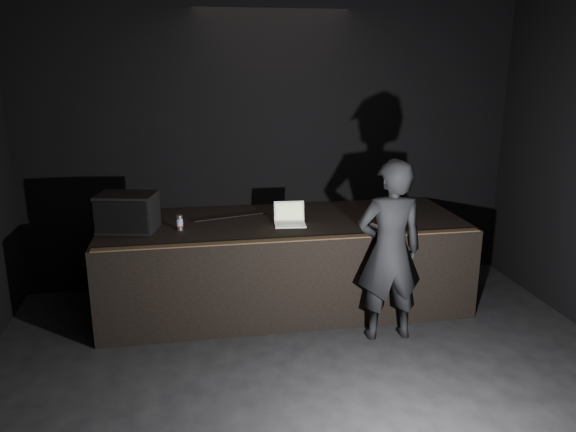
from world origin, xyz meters
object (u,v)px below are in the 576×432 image
(stage_monitor, at_px, (127,212))
(person, at_px, (390,251))
(beer_can, at_px, (180,223))
(stage_riser, at_px, (284,263))
(laptop, at_px, (290,218))

(stage_monitor, bearing_deg, person, -6.47)
(stage_monitor, xyz_separation_m, beer_can, (0.54, -0.09, -0.11))
(stage_riser, relative_size, beer_can, 24.60)
(stage_riser, xyz_separation_m, beer_can, (-1.14, -0.17, 0.58))
(stage_monitor, relative_size, beer_can, 4.07)
(stage_riser, distance_m, stage_monitor, 1.81)
(laptop, relative_size, person, 0.19)
(stage_monitor, relative_size, person, 0.36)
(stage_monitor, xyz_separation_m, person, (2.57, -0.89, -0.28))
(stage_riser, relative_size, laptop, 11.20)
(stage_monitor, height_order, person, person)
(laptop, distance_m, beer_can, 1.18)
(stage_riser, xyz_separation_m, stage_monitor, (-1.67, -0.08, 0.70))
(beer_can, bearing_deg, stage_monitor, 170.43)
(stage_riser, bearing_deg, stage_monitor, -177.25)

